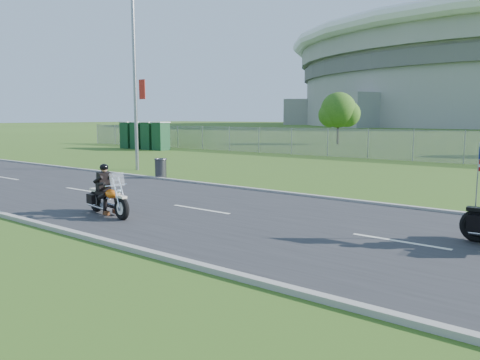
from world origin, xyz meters
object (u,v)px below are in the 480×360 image
Objects in this scene: streetlight at (138,62)px; porta_toilet_b at (150,136)px; motorcycle_lead at (108,200)px; porta_toilet_d at (128,135)px; porta_toilet_c at (139,136)px; porta_toilet_a at (161,137)px; trash_can at (161,169)px.

streetlight is 16.33m from porta_toilet_b.
motorcycle_lead is at bearing -44.94° from streetlight.
porta_toilet_b is 1.00× the size of porta_toilet_d.
porta_toilet_b is 1.40m from porta_toilet_c.
streetlight is 4.51× the size of motorcycle_lead.
porta_toilet_c is at bearing 139.94° from streetlight.
porta_toilet_a is at bearing 143.95° from motorcycle_lead.
streetlight reaches higher than porta_toilet_a.
porta_toilet_a and porta_toilet_d have the same top height.
porta_toilet_a is (-10.02, 10.78, -4.49)m from streetlight.
porta_toilet_b is 2.80m from porta_toilet_d.
trash_can is at bearing -27.96° from streetlight.
streetlight is at bearing -43.35° from porta_toilet_b.
porta_toilet_c is (-1.40, 0.00, 0.00)m from porta_toilet_b.
porta_toilet_b is at bearing 0.00° from porta_toilet_d.
motorcycle_lead is (18.46, -19.20, -0.67)m from porta_toilet_a.
porta_toilet_c is 1.04× the size of motorcycle_lead.
porta_toilet_b is at bearing 136.65° from streetlight.
porta_toilet_b is 19.69m from trash_can.
porta_toilet_a is 2.80m from porta_toilet_c.
porta_toilet_d is 2.56× the size of trash_can.
porta_toilet_d is at bearing 149.80° from motorcycle_lead.
streetlight reaches higher than porta_toilet_c.
porta_toilet_c is 2.56× the size of trash_can.
porta_toilet_b is at bearing 146.05° from motorcycle_lead.
streetlight is 4.35× the size of porta_toilet_d.
streetlight is 17.34m from porta_toilet_c.
porta_toilet_c reaches higher than motorcycle_lead.
trash_can is (15.04, -12.70, -0.70)m from porta_toilet_b.
porta_toilet_c is (-12.82, 10.78, -4.49)m from streetlight.
porta_toilet_c is at bearing 180.00° from porta_toilet_a.
motorcycle_lead is at bearing -42.09° from porta_toilet_c.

